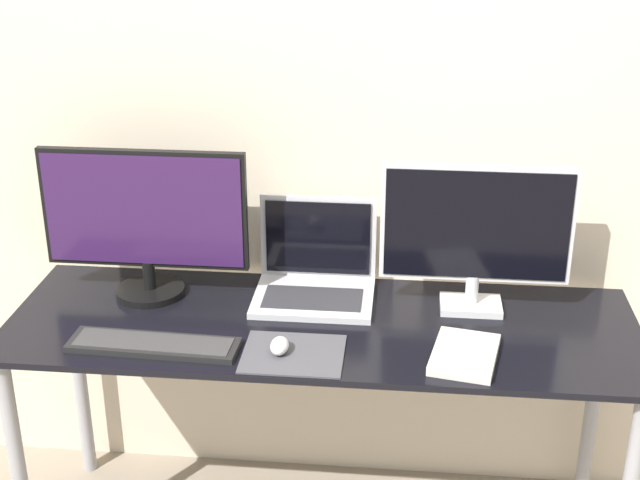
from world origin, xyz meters
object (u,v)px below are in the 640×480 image
monitor_right (476,231)px  mouse (279,346)px  laptop (315,273)px  keyboard (154,345)px  book (465,355)px  monitor_left (145,220)px

monitor_right → mouse: monitor_right is taller
laptop → keyboard: (-0.38, -0.35, -0.06)m
monitor_right → keyboard: (-0.82, -0.30, -0.22)m
keyboard → book: book is taller
mouse → laptop: bearing=81.3°
monitor_left → laptop: bearing=6.2°
monitor_left → monitor_right: (0.91, 0.00, 0.00)m
monitor_right → keyboard: monitor_right is taller
mouse → monitor_left: bearing=144.2°
mouse → book: size_ratio=0.31×
monitor_left → keyboard: (0.09, -0.30, -0.22)m
monitor_left → book: bearing=-17.4°
monitor_right → book: (-0.03, -0.28, -0.22)m
monitor_left → mouse: 0.56m
monitor_left → monitor_right: size_ratio=1.12×
keyboard → mouse: size_ratio=5.88×
book → keyboard: bearing=-178.2°
book → monitor_right: bearing=83.8°
monitor_left → mouse: bearing=-35.8°
keyboard → book: 0.79m
keyboard → mouse: mouse is taller
mouse → book: (0.46, 0.02, -0.01)m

